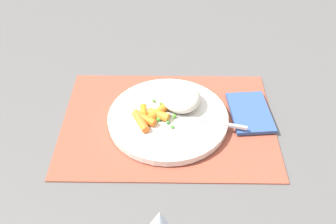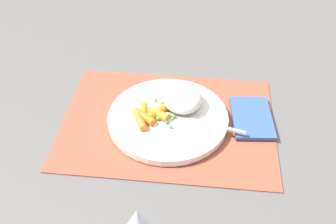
{
  "view_description": "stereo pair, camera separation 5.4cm",
  "coord_description": "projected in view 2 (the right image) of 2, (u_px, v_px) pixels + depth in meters",
  "views": [
    {
      "loc": [
        -0.01,
        0.59,
        0.57
      ],
      "look_at": [
        0.0,
        0.0,
        0.03
      ],
      "focal_mm": 41.67,
      "sensor_mm": 36.0,
      "label": 1
    },
    {
      "loc": [
        -0.06,
        0.59,
        0.57
      ],
      "look_at": [
        0.0,
        0.0,
        0.03
      ],
      "focal_mm": 41.67,
      "sensor_mm": 36.0,
      "label": 2
    }
  ],
  "objects": [
    {
      "name": "carrot_portion",
      "position": [
        150.0,
        115.0,
        0.79
      ],
      "size": [
        0.08,
        0.08,
        0.02
      ],
      "color": "orange",
      "rests_on": "plate"
    },
    {
      "name": "pea_scatter",
      "position": [
        161.0,
        114.0,
        0.8
      ],
      "size": [
        0.07,
        0.09,
        0.01
      ],
      "color": "#58A334",
      "rests_on": "plate"
    },
    {
      "name": "ground_plane",
      "position": [
        168.0,
        123.0,
        0.82
      ],
      "size": [
        2.4,
        2.4,
        0.0
      ],
      "primitive_type": "plane",
      "color": "#565451"
    },
    {
      "name": "napkin",
      "position": [
        252.0,
        117.0,
        0.82
      ],
      "size": [
        0.09,
        0.13,
        0.01
      ],
      "primitive_type": "cube",
      "rotation": [
        0.0,
        0.0,
        0.09
      ],
      "color": "#33518C",
      "rests_on": "placemat"
    },
    {
      "name": "fork",
      "position": [
        186.0,
        119.0,
        0.79
      ],
      "size": [
        0.2,
        0.06,
        0.01
      ],
      "color": "#BCBCBC",
      "rests_on": "plate"
    },
    {
      "name": "rice_mound",
      "position": [
        183.0,
        99.0,
        0.81
      ],
      "size": [
        0.08,
        0.09,
        0.04
      ],
      "primitive_type": "ellipsoid",
      "color": "beige",
      "rests_on": "plate"
    },
    {
      "name": "placemat",
      "position": [
        168.0,
        122.0,
        0.82
      ],
      "size": [
        0.44,
        0.32,
        0.01
      ],
      "primitive_type": "cube",
      "color": "#9E4733",
      "rests_on": "ground_plane"
    },
    {
      "name": "plate",
      "position": [
        168.0,
        118.0,
        0.81
      ],
      "size": [
        0.25,
        0.25,
        0.01
      ],
      "primitive_type": "cylinder",
      "color": "silver",
      "rests_on": "placemat"
    }
  ]
}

